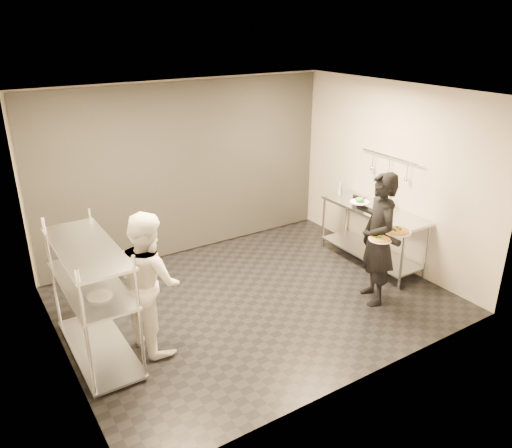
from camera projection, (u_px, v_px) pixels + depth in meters
room_shell at (212, 182)px, 7.32m from camera, size 5.00×4.00×2.80m
pass_rack at (92, 294)px, 5.58m from camera, size 0.60×1.60×1.50m
prep_counter at (372, 226)px, 7.78m from camera, size 0.60×1.80×0.92m
utensil_rail at (390, 167)px, 7.55m from camera, size 0.07×1.20×0.31m
waiter at (378, 239)px, 6.61m from camera, size 0.67×0.79×1.83m
chef at (149, 281)px, 5.71m from camera, size 0.73×0.89×1.69m
pizza_plate_near at (380, 239)px, 6.38m from camera, size 0.29×0.29×0.05m
pizza_plate_far at (397, 231)px, 6.49m from camera, size 0.36×0.36×0.05m
salad_plate at (360, 201)px, 6.64m from camera, size 0.26×0.26×0.07m
pos_monitor at (359, 201)px, 7.75m from camera, size 0.06×0.22×0.16m
bottle_green at (340, 188)px, 8.25m from camera, size 0.06×0.06×0.22m
bottle_clear at (389, 203)px, 7.60m from camera, size 0.07×0.07×0.22m
bottle_dark at (340, 189)px, 8.26m from camera, size 0.06×0.06×0.19m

